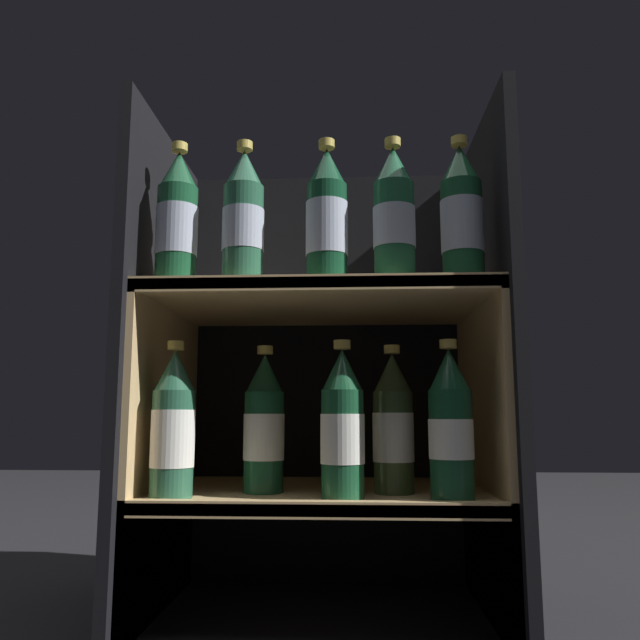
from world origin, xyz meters
TOP-DOWN VIEW (x-y plane):
  - fridge_back_wall at (0.00, 0.42)m, footprint 0.63×0.02m
  - fridge_side_left at (-0.31, 0.20)m, footprint 0.02×0.45m
  - fridge_side_right at (0.31, 0.20)m, footprint 0.02×0.45m
  - shelf_lower at (0.00, 0.19)m, footprint 0.59×0.41m
  - shelf_upper at (0.00, 0.20)m, footprint 0.59×0.41m
  - bottle_upper_front_0 at (-0.24, 0.06)m, footprint 0.07×0.07m
  - bottle_upper_front_1 at (-0.12, 0.06)m, footprint 0.07×0.07m
  - bottle_upper_front_2 at (0.02, 0.06)m, footprint 0.07×0.07m
  - bottle_upper_front_3 at (0.13, 0.06)m, footprint 0.07×0.07m
  - bottle_upper_front_4 at (0.24, 0.06)m, footprint 0.07×0.07m
  - bottle_lower_front_0 at (-0.23, 0.06)m, footprint 0.07×0.07m
  - bottle_lower_front_1 at (0.04, 0.06)m, footprint 0.07×0.07m
  - bottle_lower_front_2 at (0.21, 0.06)m, footprint 0.07×0.07m
  - bottle_lower_back_0 at (-0.10, 0.14)m, footprint 0.07×0.07m
  - bottle_lower_back_1 at (0.12, 0.14)m, footprint 0.07×0.07m

SIDE VIEW (x-z plane):
  - shelf_lower at x=0.00m, z-range 0.07..0.28m
  - bottle_lower_front_0 at x=-0.23m, z-range 0.20..0.45m
  - bottle_lower_back_1 at x=0.12m, z-range 0.20..0.45m
  - bottle_lower_back_0 at x=-0.10m, z-range 0.20..0.45m
  - bottle_lower_front_1 at x=0.04m, z-range 0.20..0.45m
  - bottle_lower_front_2 at x=0.21m, z-range 0.20..0.45m
  - shelf_upper at x=0.00m, z-range 0.12..0.68m
  - fridge_back_wall at x=0.00m, z-range 0.00..0.88m
  - fridge_side_left at x=-0.31m, z-range 0.00..0.88m
  - fridge_side_right at x=0.31m, z-range 0.00..0.88m
  - bottle_upper_front_2 at x=0.02m, z-range 0.54..0.79m
  - bottle_upper_front_4 at x=0.24m, z-range 0.54..0.79m
  - bottle_upper_front_0 at x=-0.24m, z-range 0.54..0.79m
  - bottle_upper_front_1 at x=-0.12m, z-range 0.54..0.79m
  - bottle_upper_front_3 at x=0.13m, z-range 0.54..0.79m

